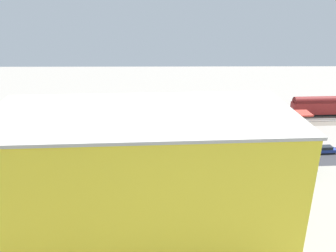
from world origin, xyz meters
The scene contains 25 objects.
ground_plane centered at (0.00, 0.00, 0.00)m, with size 191.86×191.86×0.00m, color gray.
rail_bed centered at (0.00, -22.39, 0.00)m, with size 119.91×14.89×0.01m, color #665E54.
street_asphalt centered at (0.00, 3.31, 0.00)m, with size 119.91×9.00×0.01m, color #2D2D33.
track_rails centered at (0.00, -22.39, 0.18)m, with size 119.75×14.83×0.12m.
platform_canopy_near centered at (-8.13, -13.92, 4.33)m, with size 54.08×7.49×4.58m.
platform_canopy_far centered at (5.03, -21.73, 3.91)m, with size 58.01×7.93×4.13m.
locomotive centered at (-18.31, -25.83, 1.84)m, with size 14.52×3.58×5.19m.
passenger_coach centered at (-42.82, -25.83, 3.06)m, with size 18.01×3.93×5.85m.
freight_coach_far centered at (16.16, -18.94, 3.27)m, with size 16.22×3.71×6.18m.
parked_car_0 centered at (-33.31, -0.25, 0.74)m, with size 4.75×2.15×1.69m.
parked_car_1 centered at (-26.36, -0.10, 0.76)m, with size 4.02×1.89×1.74m.
parked_car_2 centered at (-18.40, -0.14, 0.72)m, with size 4.34×1.84×1.62m.
parked_car_3 centered at (-11.24, -0.28, 0.76)m, with size 4.39×1.91×1.74m.
parked_car_4 centered at (-3.93, -0.50, 0.72)m, with size 4.92×2.24×1.61m.
construction_building centered at (6.93, 28.23, 9.82)m, with size 40.75×18.31×19.64m, color yellow.
construction_roof_slab centered at (6.93, 28.23, 19.84)m, with size 41.35×18.91×0.40m, color #ADA89E.
box_truck_0 centered at (20.24, 13.13, 1.72)m, with size 9.29×2.71×3.55m.
box_truck_1 centered at (-8.85, 14.55, 1.64)m, with size 8.80×3.63×3.35m.
street_tree_0 centered at (-13.05, 8.32, 4.74)m, with size 4.58×4.58×7.07m.
street_tree_1 centered at (17.78, 7.51, 5.52)m, with size 5.21×5.21×8.16m.
street_tree_2 centered at (-7.98, 8.89, 5.67)m, with size 5.82×5.82×8.60m.
street_tree_3 centered at (-25.10, 8.18, 4.90)m, with size 5.15×5.15×7.50m.
street_tree_4 centered at (7.85, 8.97, 5.36)m, with size 4.48×4.48×7.64m.
street_tree_5 centered at (13.08, 8.76, 5.11)m, with size 5.55×5.55×7.90m.
traffic_light centered at (4.08, 7.59, 4.68)m, with size 0.50×0.36×7.15m.
Camera 1 is at (3.74, 71.27, 35.30)m, focal length 36.80 mm.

